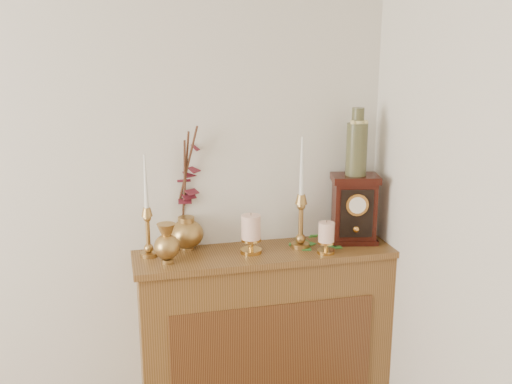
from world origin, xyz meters
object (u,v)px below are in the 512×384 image
object	(u,v)px
ginger_jar	(188,192)
ceramic_vase	(357,145)
candlestick_center	(301,212)
mantel_clock	(354,209)
bud_vase	(167,244)
candlestick_left	(148,224)

from	to	relation	value
ginger_jar	ceramic_vase	world-z (taller)	ceramic_vase
candlestick_center	ginger_jar	size ratio (longest dim) A/B	0.90
ginger_jar	ceramic_vase	distance (m)	0.83
ginger_jar	mantel_clock	distance (m)	0.80
bud_vase	ceramic_vase	bearing A→B (deg)	5.11
candlestick_center	mantel_clock	xyz separation A→B (m)	(0.28, 0.02, -0.01)
candlestick_left	ceramic_vase	world-z (taller)	ceramic_vase
candlestick_left	mantel_clock	xyz separation A→B (m)	(0.99, -0.03, 0.01)
candlestick_left	bud_vase	world-z (taller)	candlestick_left
ceramic_vase	mantel_clock	bearing A→B (deg)	-101.98
mantel_clock	bud_vase	bearing A→B (deg)	-163.09
candlestick_center	mantel_clock	bearing A→B (deg)	4.68
candlestick_left	ceramic_vase	bearing A→B (deg)	-1.39
bud_vase	mantel_clock	size ratio (longest dim) A/B	0.55
ginger_jar	mantel_clock	size ratio (longest dim) A/B	1.77
candlestick_left	candlestick_center	world-z (taller)	candlestick_center
bud_vase	ginger_jar	world-z (taller)	ginger_jar
candlestick_center	ginger_jar	distance (m)	0.54
candlestick_center	mantel_clock	world-z (taller)	candlestick_center
candlestick_left	ginger_jar	distance (m)	0.25
mantel_clock	candlestick_left	bearing A→B (deg)	-169.58
bud_vase	ginger_jar	bearing A→B (deg)	58.61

